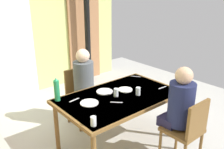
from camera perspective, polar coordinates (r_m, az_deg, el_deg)
ground_plane at (r=3.46m, az=-1.46°, el=-16.16°), size 6.30×6.30×0.00m
wall_back at (r=4.99m, az=-19.57°, el=10.56°), size 4.17×0.10×2.65m
door_wooden at (r=5.54m, az=-6.56°, el=8.93°), size 0.80×0.05×2.00m
stove_pipe_column at (r=5.21m, az=-5.90°, el=11.92°), size 0.12×0.12×2.65m
curtain_panel at (r=4.81m, az=-23.20°, el=7.20°), size 0.90×0.03×2.23m
dining_table at (r=3.15m, az=1.77°, el=-6.07°), size 1.57×0.96×0.72m
chair_near_diner at (r=2.98m, az=17.51°, el=-12.21°), size 0.40×0.40×0.87m
chair_far_diner at (r=3.78m, az=-7.60°, el=-4.33°), size 0.40×0.40×0.87m
person_near_diner at (r=2.91m, az=15.83°, el=-6.47°), size 0.30×0.37×0.77m
person_far_diner at (r=3.56m, az=-6.62°, el=-0.87°), size 0.30×0.37×0.77m
water_bottle_green_near at (r=3.01m, az=-12.96°, el=-3.57°), size 0.07×0.07×0.30m
dinner_plate_near_left at (r=2.93m, az=-5.41°, el=-6.72°), size 0.22×0.22×0.01m
dinner_plate_near_right at (r=3.23m, az=-1.77°, el=-4.04°), size 0.22×0.22×0.01m
dinner_plate_far_center at (r=3.29m, az=3.15°, el=-3.60°), size 0.20×0.20×0.01m
drinking_glass_by_near_diner at (r=3.09m, az=0.98°, el=-4.26°), size 0.06×0.06×0.10m
drinking_glass_by_far_diner at (r=3.14m, az=6.21°, el=-3.97°), size 0.06×0.06×0.11m
drinking_glass_spare_center at (r=2.47m, az=-4.44°, el=-10.98°), size 0.06×0.06×0.10m
cutlery_knife_near at (r=3.43m, az=11.85°, el=-3.06°), size 0.15×0.02×0.00m
cutlery_fork_near at (r=2.94m, az=1.02°, el=-6.64°), size 0.12×0.12×0.00m
cutlery_knife_far at (r=3.04m, az=-8.95°, el=-5.99°), size 0.15×0.04×0.00m
cutlery_fork_far at (r=3.80m, az=5.68°, el=-0.47°), size 0.10×0.13×0.00m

